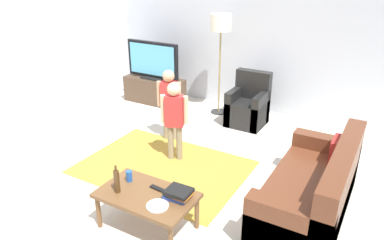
{
  "coord_description": "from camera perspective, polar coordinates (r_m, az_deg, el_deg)",
  "views": [
    {
      "loc": [
        2.25,
        -3.29,
        2.61
      ],
      "look_at": [
        0.0,
        0.6,
        0.65
      ],
      "focal_mm": 34.51,
      "sensor_mm": 36.0,
      "label": 1
    }
  ],
  "objects": [
    {
      "name": "area_rug",
      "position": [
        5.1,
        -4.46,
        -7.24
      ],
      "size": [
        2.2,
        1.6,
        0.01
      ],
      "primitive_type": "cube",
      "color": "#B28C33",
      "rests_on": "ground"
    },
    {
      "name": "plate",
      "position": [
        3.66,
        -5.36,
        -13.08
      ],
      "size": [
        0.22,
        0.22,
        0.02
      ],
      "color": "white",
      "rests_on": "coffee_table"
    },
    {
      "name": "tv",
      "position": [
        7.12,
        -6.09,
        9.1
      ],
      "size": [
        1.1,
        0.28,
        0.71
      ],
      "color": "black",
      "rests_on": "tv_stand"
    },
    {
      "name": "soda_can",
      "position": [
        4.05,
        -9.69,
        -8.55
      ],
      "size": [
        0.07,
        0.07,
        0.12
      ],
      "primitive_type": "cylinder",
      "color": "#2659B2",
      "rests_on": "coffee_table"
    },
    {
      "name": "book_stack",
      "position": [
        3.74,
        -2.13,
        -11.3
      ],
      "size": [
        0.28,
        0.22,
        0.1
      ],
      "color": "#334CA5",
      "rests_on": "coffee_table"
    },
    {
      "name": "armchair",
      "position": [
        6.37,
        8.72,
        1.97
      ],
      "size": [
        0.6,
        0.6,
        0.9
      ],
      "color": "black",
      "rests_on": "ground"
    },
    {
      "name": "tv_stand",
      "position": [
        7.31,
        -5.79,
        4.55
      ],
      "size": [
        1.2,
        0.44,
        0.5
      ],
      "color": "#4C3828",
      "rests_on": "ground"
    },
    {
      "name": "coffee_table",
      "position": [
        3.88,
        -7.01,
        -11.82
      ],
      "size": [
        1.0,
        0.6,
        0.42
      ],
      "color": "brown",
      "rests_on": "ground"
    },
    {
      "name": "bottle",
      "position": [
        3.86,
        -11.6,
        -9.2
      ],
      "size": [
        0.06,
        0.06,
        0.31
      ],
      "color": "#4C3319",
      "rests_on": "coffee_table"
    },
    {
      "name": "couch",
      "position": [
        4.3,
        18.6,
        -10.52
      ],
      "size": [
        0.8,
        1.8,
        0.86
      ],
      "color": "brown",
      "rests_on": "ground"
    },
    {
      "name": "child_near_tv",
      "position": [
        5.62,
        -3.56,
        3.33
      ],
      "size": [
        0.36,
        0.21,
        1.12
      ],
      "color": "gray",
      "rests_on": "ground"
    },
    {
      "name": "floor_lamp",
      "position": [
        6.46,
        4.48,
        13.98
      ],
      "size": [
        0.36,
        0.36,
        1.78
      ],
      "color": "#262626",
      "rests_on": "ground"
    },
    {
      "name": "wall_back",
      "position": [
        6.8,
        10.42,
        12.5
      ],
      "size": [
        6.0,
        0.12,
        2.7
      ],
      "primitive_type": "cube",
      "color": "silver",
      "rests_on": "ground"
    },
    {
      "name": "child_center",
      "position": [
        5.0,
        -2.74,
        0.88
      ],
      "size": [
        0.36,
        0.21,
        1.13
      ],
      "color": "gray",
      "rests_on": "ground"
    },
    {
      "name": "ground",
      "position": [
        4.76,
        -3.66,
        -9.71
      ],
      "size": [
        7.8,
        7.8,
        0.0
      ],
      "primitive_type": "plane",
      "color": "beige"
    },
    {
      "name": "tv_remote",
      "position": [
        3.9,
        -5.39,
        -10.49
      ],
      "size": [
        0.17,
        0.06,
        0.02
      ],
      "primitive_type": "cube",
      "rotation": [
        0.0,
        0.0,
        -0.1
      ],
      "color": "black",
      "rests_on": "coffee_table"
    }
  ]
}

